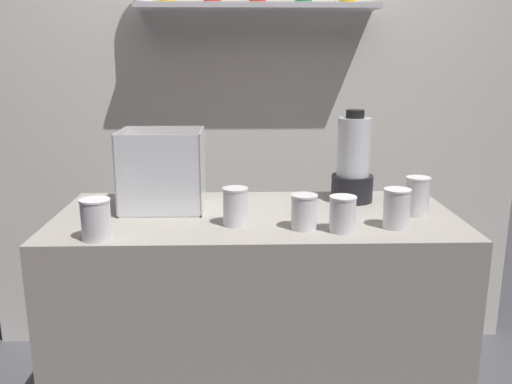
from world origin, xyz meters
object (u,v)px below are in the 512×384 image
at_px(carrot_display_bin, 163,185).
at_px(juice_cup_carrot_far_left, 96,222).
at_px(juice_cup_orange_far_right, 396,210).
at_px(juice_cup_mango_rightmost, 417,199).
at_px(juice_cup_orange_right, 342,216).
at_px(juice_cup_beet_left, 235,208).
at_px(juice_cup_orange_middle, 304,214).
at_px(blender_pitcher, 353,164).

bearing_deg(carrot_display_bin, juice_cup_carrot_far_left, -115.03).
distance_m(carrot_display_bin, juice_cup_carrot_far_left, 0.37).
height_order(juice_cup_orange_far_right, juice_cup_mango_rightmost, juice_cup_mango_rightmost).
bearing_deg(juice_cup_mango_rightmost, carrot_display_bin, 173.17).
bearing_deg(juice_cup_mango_rightmost, juice_cup_orange_far_right, -128.69).
height_order(carrot_display_bin, juice_cup_orange_right, carrot_display_bin).
relative_size(carrot_display_bin, juice_cup_beet_left, 2.33).
relative_size(juice_cup_orange_middle, juice_cup_orange_far_right, 0.88).
relative_size(carrot_display_bin, juice_cup_orange_middle, 2.59).
xyz_separation_m(juice_cup_carrot_far_left, juice_cup_mango_rightmost, (1.05, 0.23, 0.00)).
bearing_deg(juice_cup_beet_left, carrot_display_bin, 141.70).
bearing_deg(juice_cup_orange_middle, blender_pitcher, 56.99).
bearing_deg(juice_cup_beet_left, juice_cup_mango_rightmost, 8.94).
height_order(juice_cup_orange_middle, juice_cup_orange_right, juice_cup_orange_right).
xyz_separation_m(blender_pitcher, juice_cup_mango_rightmost, (0.19, -0.20, -0.09)).
bearing_deg(juice_cup_orange_right, carrot_display_bin, 154.71).
relative_size(blender_pitcher, juice_cup_orange_middle, 3.08).
distance_m(blender_pitcher, juice_cup_mango_rightmost, 0.29).
distance_m(carrot_display_bin, juice_cup_beet_left, 0.33).
distance_m(carrot_display_bin, juice_cup_orange_right, 0.66).
height_order(juice_cup_beet_left, juice_cup_orange_right, juice_cup_beet_left).
relative_size(juice_cup_orange_right, juice_cup_orange_far_right, 0.89).
height_order(carrot_display_bin, juice_cup_mango_rightmost, carrot_display_bin).
xyz_separation_m(blender_pitcher, juice_cup_orange_right, (-0.11, -0.38, -0.09)).
bearing_deg(juice_cup_orange_far_right, juice_cup_orange_middle, -179.12).
height_order(carrot_display_bin, juice_cup_carrot_far_left, carrot_display_bin).
bearing_deg(juice_cup_carrot_far_left, carrot_display_bin, 64.97).
height_order(juice_cup_orange_middle, juice_cup_mango_rightmost, juice_cup_mango_rightmost).
relative_size(blender_pitcher, juice_cup_orange_right, 3.03).
xyz_separation_m(carrot_display_bin, blender_pitcher, (0.70, 0.09, 0.05)).
distance_m(carrot_display_bin, blender_pitcher, 0.71).
height_order(carrot_display_bin, juice_cup_beet_left, carrot_display_bin).
relative_size(juice_cup_carrot_far_left, juice_cup_orange_right, 1.09).
distance_m(carrot_display_bin, juice_cup_orange_middle, 0.54).
height_order(juice_cup_carrot_far_left, juice_cup_orange_middle, juice_cup_carrot_far_left).
xyz_separation_m(juice_cup_beet_left, juice_cup_mango_rightmost, (0.63, 0.10, 0.00)).
distance_m(juice_cup_orange_middle, juice_cup_orange_right, 0.12).
xyz_separation_m(juice_cup_beet_left, juice_cup_orange_middle, (0.22, -0.05, -0.01)).
relative_size(juice_cup_beet_left, juice_cup_orange_far_right, 0.98).
bearing_deg(juice_cup_orange_middle, juice_cup_mango_rightmost, 19.39).
distance_m(juice_cup_beet_left, juice_cup_orange_right, 0.35).
bearing_deg(carrot_display_bin, juice_cup_orange_right, -25.29).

